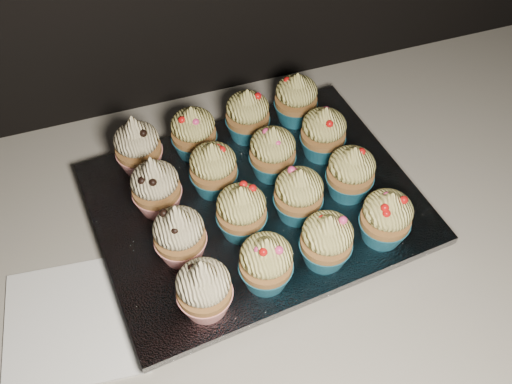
# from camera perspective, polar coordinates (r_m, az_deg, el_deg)

# --- Properties ---
(cabinet) EXTENTS (2.40, 0.60, 0.86)m
(cabinet) POSITION_cam_1_polar(r_m,az_deg,el_deg) (1.22, 10.20, -14.38)
(cabinet) COLOR black
(cabinet) RESTS_ON ground
(worktop) EXTENTS (2.44, 0.64, 0.04)m
(worktop) POSITION_cam_1_polar(r_m,az_deg,el_deg) (0.84, 14.39, -1.15)
(worktop) COLOR beige
(worktop) RESTS_ON cabinet
(napkin) EXTENTS (0.18, 0.18, 0.00)m
(napkin) POSITION_cam_1_polar(r_m,az_deg,el_deg) (0.72, -17.60, -12.25)
(napkin) COLOR white
(napkin) RESTS_ON worktop
(baking_tray) EXTENTS (0.41, 0.32, 0.02)m
(baking_tray) POSITION_cam_1_polar(r_m,az_deg,el_deg) (0.77, 0.00, -1.85)
(baking_tray) COLOR black
(baking_tray) RESTS_ON worktop
(foil_lining) EXTENTS (0.44, 0.36, 0.01)m
(foil_lining) POSITION_cam_1_polar(r_m,az_deg,el_deg) (0.76, 0.00, -1.06)
(foil_lining) COLOR silver
(foil_lining) RESTS_ON baking_tray
(cupcake_0) EXTENTS (0.06, 0.06, 0.10)m
(cupcake_0) POSITION_cam_1_polar(r_m,az_deg,el_deg) (0.63, -5.22, -9.56)
(cupcake_0) COLOR red
(cupcake_0) RESTS_ON foil_lining
(cupcake_1) EXTENTS (0.06, 0.06, 0.08)m
(cupcake_1) POSITION_cam_1_polar(r_m,az_deg,el_deg) (0.65, 1.01, -7.06)
(cupcake_1) COLOR #1C6785
(cupcake_1) RESTS_ON foil_lining
(cupcake_2) EXTENTS (0.06, 0.06, 0.08)m
(cupcake_2) POSITION_cam_1_polar(r_m,az_deg,el_deg) (0.67, 7.06, -4.80)
(cupcake_2) COLOR #1C6785
(cupcake_2) RESTS_ON foil_lining
(cupcake_3) EXTENTS (0.06, 0.06, 0.08)m
(cupcake_3) POSITION_cam_1_polar(r_m,az_deg,el_deg) (0.70, 12.87, -2.51)
(cupcake_3) COLOR #1C6785
(cupcake_3) RESTS_ON foil_lining
(cupcake_4) EXTENTS (0.06, 0.06, 0.10)m
(cupcake_4) POSITION_cam_1_polar(r_m,az_deg,el_deg) (0.67, -7.66, -4.22)
(cupcake_4) COLOR red
(cupcake_4) RESTS_ON foil_lining
(cupcake_5) EXTENTS (0.06, 0.06, 0.08)m
(cupcake_5) POSITION_cam_1_polar(r_m,az_deg,el_deg) (0.69, -1.46, -1.96)
(cupcake_5) COLOR #1C6785
(cupcake_5) RESTS_ON foil_lining
(cupcake_6) EXTENTS (0.06, 0.06, 0.08)m
(cupcake_6) POSITION_cam_1_polar(r_m,az_deg,el_deg) (0.71, 4.28, -0.23)
(cupcake_6) COLOR #1C6785
(cupcake_6) RESTS_ON foil_lining
(cupcake_7) EXTENTS (0.06, 0.06, 0.08)m
(cupcake_7) POSITION_cam_1_polar(r_m,az_deg,el_deg) (0.74, 9.44, 1.93)
(cupcake_7) COLOR #1C6785
(cupcake_7) RESTS_ON foil_lining
(cupcake_8) EXTENTS (0.06, 0.06, 0.10)m
(cupcake_8) POSITION_cam_1_polar(r_m,az_deg,el_deg) (0.72, -9.98, 0.52)
(cupcake_8) COLOR red
(cupcake_8) RESTS_ON foil_lining
(cupcake_9) EXTENTS (0.06, 0.06, 0.08)m
(cupcake_9) POSITION_cam_1_polar(r_m,az_deg,el_deg) (0.74, -4.28, 2.34)
(cupcake_9) COLOR #1C6785
(cupcake_9) RESTS_ON foil_lining
(cupcake_10) EXTENTS (0.06, 0.06, 0.08)m
(cupcake_10) POSITION_cam_1_polar(r_m,az_deg,el_deg) (0.76, 1.67, 3.97)
(cupcake_10) COLOR #1C6785
(cupcake_10) RESTS_ON foil_lining
(cupcake_11) EXTENTS (0.06, 0.06, 0.08)m
(cupcake_11) POSITION_cam_1_polar(r_m,az_deg,el_deg) (0.79, 6.75, 5.89)
(cupcake_11) COLOR #1C6785
(cupcake_11) RESTS_ON foil_lining
(cupcake_12) EXTENTS (0.06, 0.06, 0.10)m
(cupcake_12) POSITION_cam_1_polar(r_m,az_deg,el_deg) (0.78, -11.74, 4.52)
(cupcake_12) COLOR red
(cupcake_12) RESTS_ON foil_lining
(cupcake_13) EXTENTS (0.06, 0.06, 0.08)m
(cupcake_13) POSITION_cam_1_polar(r_m,az_deg,el_deg) (0.79, -6.26, 5.94)
(cupcake_13) COLOR #1C6785
(cupcake_13) RESTS_ON foil_lining
(cupcake_14) EXTENTS (0.06, 0.06, 0.08)m
(cupcake_14) POSITION_cam_1_polar(r_m,az_deg,el_deg) (0.81, -0.85, 7.68)
(cupcake_14) COLOR #1C6785
(cupcake_14) RESTS_ON foil_lining
(cupcake_15) EXTENTS (0.06, 0.06, 0.08)m
(cupcake_15) POSITION_cam_1_polar(r_m,az_deg,el_deg) (0.83, 4.02, 9.27)
(cupcake_15) COLOR #1C6785
(cupcake_15) RESTS_ON foil_lining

